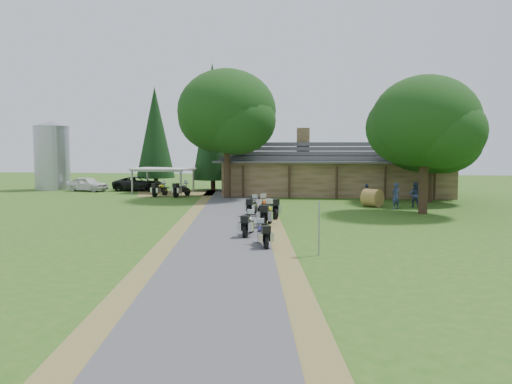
# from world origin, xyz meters

# --- Properties ---
(ground) EXTENTS (120.00, 120.00, 0.00)m
(ground) POSITION_xyz_m (0.00, 0.00, 0.00)
(ground) COLOR #295417
(ground) RESTS_ON ground
(driveway) EXTENTS (51.95, 51.95, 0.00)m
(driveway) POSITION_xyz_m (-0.50, 4.00, 0.00)
(driveway) COLOR #434345
(driveway) RESTS_ON ground
(lodge) EXTENTS (21.40, 9.40, 4.90)m
(lodge) POSITION_xyz_m (6.00, 24.00, 2.45)
(lodge) COLOR brown
(lodge) RESTS_ON ground
(silo) EXTENTS (3.59, 3.59, 7.07)m
(silo) POSITION_xyz_m (-22.85, 25.55, 3.54)
(silo) COLOR gray
(silo) RESTS_ON ground
(carport) EXTENTS (5.93, 4.35, 2.38)m
(carport) POSITION_xyz_m (-10.36, 23.41, 1.19)
(carport) COLOR silver
(carport) RESTS_ON ground
(car_white_sedan) EXTENTS (3.62, 5.89, 1.83)m
(car_white_sedan) POSITION_xyz_m (-18.40, 24.04, 0.91)
(car_white_sedan) COLOR silver
(car_white_sedan) RESTS_ON ground
(car_dark_suv) EXTENTS (2.62, 5.72, 2.16)m
(car_dark_suv) POSITION_xyz_m (-13.41, 25.18, 1.08)
(car_dark_suv) COLOR black
(car_dark_suv) RESTS_ON ground
(motorcycle_row_a) EXTENTS (1.04, 1.76, 1.14)m
(motorcycle_row_a) POSITION_xyz_m (2.04, -1.74, 0.57)
(motorcycle_row_a) COLOR navy
(motorcycle_row_a) RESTS_ON ground
(motorcycle_row_b) EXTENTS (0.74, 1.82, 1.21)m
(motorcycle_row_b) POSITION_xyz_m (1.06, 0.84, 0.61)
(motorcycle_row_b) COLOR #ACAFB4
(motorcycle_row_b) RESTS_ON ground
(motorcycle_row_c) EXTENTS (0.86, 2.12, 1.41)m
(motorcycle_row_c) POSITION_xyz_m (1.67, 3.99, 0.71)
(motorcycle_row_c) COLOR #CFC401
(motorcycle_row_c) RESTS_ON ground
(motorcycle_row_d) EXTENTS (1.73, 2.07, 1.41)m
(motorcycle_row_d) POSITION_xyz_m (1.38, 7.16, 0.70)
(motorcycle_row_d) COLOR #CD4708
(motorcycle_row_d) RESTS_ON ground
(motorcycle_row_e) EXTENTS (0.84, 1.89, 1.25)m
(motorcycle_row_e) POSITION_xyz_m (0.30, 8.26, 0.63)
(motorcycle_row_e) COLOR black
(motorcycle_row_e) RESTS_ON ground
(motorcycle_carport_a) EXTENTS (1.18, 2.10, 1.37)m
(motorcycle_carport_a) POSITION_xyz_m (-9.55, 19.80, 0.68)
(motorcycle_carport_a) COLOR yellow
(motorcycle_carport_a) RESTS_ON ground
(motorcycle_carport_b) EXTENTS (1.40, 2.15, 1.40)m
(motorcycle_carport_b) POSITION_xyz_m (-7.52, 19.69, 0.70)
(motorcycle_carport_b) COLOR slate
(motorcycle_carport_b) RESTS_ON ground
(person_a) EXTENTS (0.76, 0.72, 2.18)m
(person_a) POSITION_xyz_m (9.85, 12.70, 1.09)
(person_a) COLOR navy
(person_a) RESTS_ON ground
(person_b) EXTENTS (0.73, 0.65, 2.11)m
(person_b) POSITION_xyz_m (11.42, 14.08, 1.06)
(person_b) COLOR navy
(person_b) RESTS_ON ground
(person_c) EXTENTS (0.60, 0.66, 1.91)m
(person_c) POSITION_xyz_m (8.04, 14.71, 0.95)
(person_c) COLOR navy
(person_c) RESTS_ON ground
(hay_bale) EXTENTS (1.75, 1.77, 1.30)m
(hay_bale) POSITION_xyz_m (8.38, 14.03, 0.65)
(hay_bale) COLOR olive
(hay_bale) RESTS_ON ground
(sign_post) EXTENTS (0.39, 0.07, 2.19)m
(sign_post) POSITION_xyz_m (4.46, -3.32, 1.09)
(sign_post) COLOR gray
(sign_post) RESTS_ON ground
(oak_lodge_left) EXTENTS (8.36, 8.36, 11.94)m
(oak_lodge_left) POSITION_xyz_m (-3.30, 18.99, 5.97)
(oak_lodge_left) COLOR black
(oak_lodge_left) RESTS_ON ground
(oak_lodge_right) EXTENTS (7.40, 7.40, 8.77)m
(oak_lodge_right) POSITION_xyz_m (13.20, 17.83, 4.38)
(oak_lodge_right) COLOR black
(oak_lodge_right) RESTS_ON ground
(oak_driveway) EXTENTS (6.94, 6.94, 9.70)m
(oak_driveway) POSITION_xyz_m (11.24, 10.43, 4.85)
(oak_driveway) COLOR black
(oak_driveway) RESTS_ON ground
(cedar_near) EXTENTS (4.15, 4.15, 12.82)m
(cedar_near) POSITION_xyz_m (-6.20, 26.81, 6.41)
(cedar_near) COLOR black
(cedar_near) RESTS_ON ground
(cedar_far) EXTENTS (4.13, 4.13, 10.87)m
(cedar_far) POSITION_xyz_m (-13.05, 29.29, 5.43)
(cedar_far) COLOR black
(cedar_far) RESTS_ON ground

